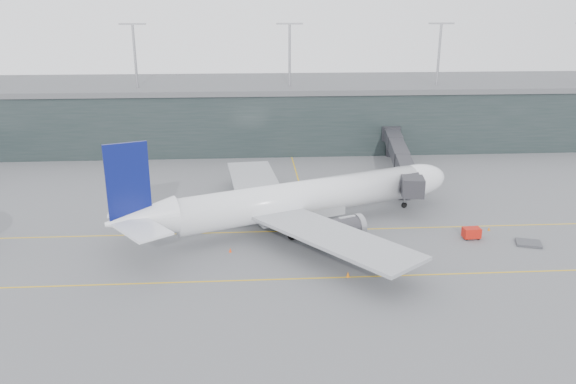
{
  "coord_description": "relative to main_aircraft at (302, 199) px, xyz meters",
  "views": [
    {
      "loc": [
        -4.2,
        -83.75,
        32.63
      ],
      "look_at": [
        1.15,
        -4.0,
        6.32
      ],
      "focal_mm": 35.0,
      "sensor_mm": 36.0,
      "label": 1
    }
  ],
  "objects": [
    {
      "name": "uld_a",
      "position": [
        -9.44,
        13.3,
        -3.47
      ],
      "size": [
        2.46,
        2.13,
        1.97
      ],
      "rotation": [
        0.0,
        0.0,
        -0.2
      ],
      "color": "#39383D",
      "rests_on": "ground"
    },
    {
      "name": "taxiline_lead_main",
      "position": [
        1.54,
        22.12,
        -4.49
      ],
      "size": [
        0.25,
        60.0,
        0.02
      ],
      "primitive_type": "cube",
      "color": "gold",
      "rests_on": "ground"
    },
    {
      "name": "taxiline_a",
      "position": [
        -3.46,
        -1.88,
        -4.49
      ],
      "size": [
        160.0,
        0.25,
        0.02
      ],
      "primitive_type": "cube",
      "color": "gold",
      "rests_on": "ground"
    },
    {
      "name": "terminal",
      "position": [
        -3.46,
        60.12,
        3.12
      ],
      "size": [
        240.0,
        36.0,
        29.0
      ],
      "color": "#1E2928",
      "rests_on": "ground"
    },
    {
      "name": "jet_bridge",
      "position": [
        20.83,
        26.66,
        0.7
      ],
      "size": [
        10.47,
        45.48,
        6.94
      ],
      "rotation": [
        0.0,
        0.0,
        -0.16
      ],
      "color": "#28282D",
      "rests_on": "ground"
    },
    {
      "name": "main_aircraft",
      "position": [
        0.0,
        0.0,
        0.0
      ],
      "size": [
        54.9,
        50.72,
        16.05
      ],
      "rotation": [
        0.0,
        0.0,
        0.38
      ],
      "color": "white",
      "rests_on": "ground"
    },
    {
      "name": "cone_nose",
      "position": [
        28.58,
        -3.73,
        -4.19
      ],
      "size": [
        0.39,
        0.39,
        0.62
      ],
      "primitive_type": "cone",
      "color": "orange",
      "rests_on": "ground"
    },
    {
      "name": "uld_c",
      "position": [
        -2.38,
        12.55,
        -3.62
      ],
      "size": [
        1.87,
        1.51,
        1.68
      ],
      "rotation": [
        0.0,
        0.0,
        0.02
      ],
      "color": "#39383D",
      "rests_on": "ground"
    },
    {
      "name": "cone_wing_stbd",
      "position": [
        4.28,
        -17.82,
        -4.13
      ],
      "size": [
        0.47,
        0.47,
        0.75
      ],
      "primitive_type": "cone",
      "color": "orange",
      "rests_on": "ground"
    },
    {
      "name": "cone_wing_port",
      "position": [
        4.74,
        14.87,
        -4.16
      ],
      "size": [
        0.43,
        0.43,
        0.68
      ],
      "primitive_type": "cone",
      "color": "#EF460D",
      "rests_on": "ground"
    },
    {
      "name": "cone_tail",
      "position": [
        -10.92,
        -9.14,
        -4.18
      ],
      "size": [
        0.4,
        0.4,
        0.64
      ],
      "primitive_type": "cone",
      "color": "#FE440E",
      "rests_on": "ground"
    },
    {
      "name": "uld_b",
      "position": [
        -6.27,
        13.65,
        -3.49
      ],
      "size": [
        2.38,
        2.03,
        1.93
      ],
      "rotation": [
        0.0,
        0.0,
        -0.17
      ],
      "color": "#39383D",
      "rests_on": "ground"
    },
    {
      "name": "ground",
      "position": [
        -3.46,
        2.12,
        -4.5
      ],
      "size": [
        320.0,
        320.0,
        0.0
      ],
      "primitive_type": "plane",
      "color": "#57575B",
      "rests_on": "ground"
    },
    {
      "name": "baggage_dolly",
      "position": [
        32.16,
        -9.32,
        -4.3
      ],
      "size": [
        4.13,
        3.7,
        0.34
      ],
      "primitive_type": "cube",
      "rotation": [
        0.0,
        0.0,
        -0.33
      ],
      "color": "#3A3B3F",
      "rests_on": "ground"
    },
    {
      "name": "gse_cart",
      "position": [
        24.63,
        -6.67,
        -3.55
      ],
      "size": [
        2.58,
        1.72,
        1.71
      ],
      "rotation": [
        0.0,
        0.0,
        0.05
      ],
      "color": "#B8170D",
      "rests_on": "ground"
    },
    {
      "name": "taxiline_b",
      "position": [
        -3.46,
        -17.88,
        -4.49
      ],
      "size": [
        160.0,
        0.25,
        0.02
      ],
      "primitive_type": "cube",
      "color": "gold",
      "rests_on": "ground"
    }
  ]
}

